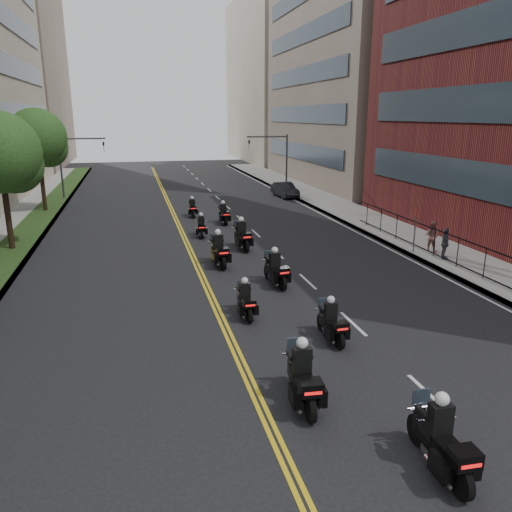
% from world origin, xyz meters
% --- Properties ---
extents(sidewalk_right, '(4.00, 90.00, 0.15)m').
position_xyz_m(sidewalk_right, '(12.00, 25.00, 0.07)').
color(sidewalk_right, gray).
rests_on(sidewalk_right, ground).
extents(sidewalk_left, '(4.00, 90.00, 0.15)m').
position_xyz_m(sidewalk_left, '(-12.00, 25.00, 0.07)').
color(sidewalk_left, gray).
rests_on(sidewalk_left, ground).
extents(grass_strip, '(2.00, 90.00, 0.04)m').
position_xyz_m(grass_strip, '(-11.20, 25.00, 0.17)').
color(grass_strip, '#1F3B15').
rests_on(grass_strip, sidewalk_left).
extents(building_right_tan, '(15.11, 28.00, 30.00)m').
position_xyz_m(building_right_tan, '(21.48, 48.00, 15.00)').
color(building_right_tan, '#7F6B5D').
rests_on(building_right_tan, ground).
extents(building_right_far, '(15.00, 28.00, 26.00)m').
position_xyz_m(building_right_far, '(21.50, 78.00, 13.00)').
color(building_right_far, '#A99A88').
rests_on(building_right_far, ground).
extents(building_left_far, '(16.00, 28.00, 26.00)m').
position_xyz_m(building_left_far, '(-22.00, 78.00, 13.00)').
color(building_left_far, '#7F6B5D').
rests_on(building_left_far, ground).
extents(iron_fence, '(0.05, 28.00, 1.50)m').
position_xyz_m(iron_fence, '(11.00, 12.00, 0.90)').
color(iron_fence, black).
rests_on(iron_fence, sidewalk_right).
extents(traffic_signal_right, '(4.09, 0.20, 5.60)m').
position_xyz_m(traffic_signal_right, '(9.54, 42.00, 3.70)').
color(traffic_signal_right, '#3F3F44').
rests_on(traffic_signal_right, ground).
extents(traffic_signal_left, '(4.09, 0.20, 5.60)m').
position_xyz_m(traffic_signal_left, '(-9.54, 42.00, 3.70)').
color(traffic_signal_left, '#3F3F44').
rests_on(traffic_signal_left, ground).
extents(motorcycle_1, '(0.58, 2.48, 1.83)m').
position_xyz_m(motorcycle_1, '(1.66, 2.25, 0.72)').
color(motorcycle_1, black).
rests_on(motorcycle_1, ground).
extents(motorcycle_2, '(0.67, 2.52, 1.86)m').
position_xyz_m(motorcycle_2, '(-0.35, 5.43, 0.74)').
color(motorcycle_2, black).
rests_on(motorcycle_2, ground).
extents(motorcycle_3, '(0.49, 2.12, 1.56)m').
position_xyz_m(motorcycle_3, '(1.87, 8.89, 0.62)').
color(motorcycle_3, black).
rests_on(motorcycle_3, ground).
extents(motorcycle_4, '(0.47, 2.06, 1.53)m').
position_xyz_m(motorcycle_4, '(-0.50, 11.65, 0.60)').
color(motorcycle_4, black).
rests_on(motorcycle_4, ground).
extents(motorcycle_5, '(0.70, 2.38, 1.76)m').
position_xyz_m(motorcycle_5, '(1.61, 14.83, 0.70)').
color(motorcycle_5, black).
rests_on(motorcycle_5, ground).
extents(motorcycle_6, '(0.66, 2.54, 1.87)m').
position_xyz_m(motorcycle_6, '(-0.35, 18.47, 0.74)').
color(motorcycle_6, black).
rests_on(motorcycle_6, ground).
extents(motorcycle_7, '(0.65, 2.53, 1.86)m').
position_xyz_m(motorcycle_7, '(1.49, 21.40, 0.74)').
color(motorcycle_7, black).
rests_on(motorcycle_7, ground).
extents(motorcycle_8, '(0.58, 2.06, 1.52)m').
position_xyz_m(motorcycle_8, '(-0.35, 25.00, 0.60)').
color(motorcycle_8, black).
rests_on(motorcycle_8, ground).
extents(motorcycle_9, '(0.52, 2.22, 1.64)m').
position_xyz_m(motorcycle_9, '(1.70, 28.46, 0.65)').
color(motorcycle_9, black).
rests_on(motorcycle_9, ground).
extents(motorcycle_10, '(0.49, 2.09, 1.55)m').
position_xyz_m(motorcycle_10, '(-0.12, 31.57, 0.61)').
color(motorcycle_10, black).
rests_on(motorcycle_10, ground).
extents(parked_sedan, '(1.75, 4.21, 1.36)m').
position_xyz_m(parked_sedan, '(9.40, 38.88, 0.68)').
color(parked_sedan, black).
rests_on(parked_sedan, ground).
extents(pedestrian_b, '(0.99, 1.04, 1.69)m').
position_xyz_m(pedestrian_b, '(11.44, 17.93, 1.00)').
color(pedestrian_b, '#91584F').
rests_on(pedestrian_b, sidewalk_right).
extents(pedestrian_c, '(0.69, 1.05, 1.66)m').
position_xyz_m(pedestrian_c, '(11.20, 16.35, 0.98)').
color(pedestrian_c, '#3D3D44').
rests_on(pedestrian_c, sidewalk_right).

